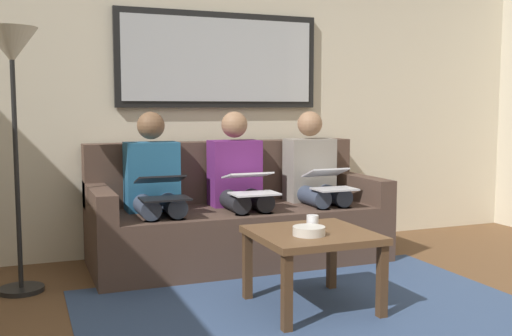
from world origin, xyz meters
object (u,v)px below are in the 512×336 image
at_px(person_middle, 239,182).
at_px(person_right, 155,186).
at_px(coffee_table, 312,242).
at_px(laptop_white, 251,183).
at_px(couch, 236,220).
at_px(laptop_silver, 330,180).
at_px(bowl, 309,231).
at_px(person_left, 315,179).
at_px(laptop_black, 162,188).
at_px(standing_lamp, 13,75).
at_px(framed_mirror, 220,60).
at_px(cup, 312,223).

relative_size(person_middle, person_right, 1.00).
height_order(coffee_table, laptop_white, laptop_white).
height_order(couch, laptop_silver, couch).
distance_m(bowl, person_left, 1.41).
xyz_separation_m(laptop_white, laptop_black, (0.64, -0.00, -0.00)).
xyz_separation_m(coffee_table, standing_lamp, (1.58, -0.95, 0.98)).
xyz_separation_m(framed_mirror, standing_lamp, (1.55, 0.66, -0.18)).
distance_m(person_right, standing_lamp, 1.20).
distance_m(bowl, standing_lamp, 2.05).
height_order(person_right, laptop_black, person_right).
relative_size(bowl, laptop_silver, 0.51).
distance_m(framed_mirror, person_left, 1.23).
bearing_deg(bowl, laptop_silver, -123.87).
xyz_separation_m(coffee_table, laptop_white, (0.03, -0.91, 0.24)).
bearing_deg(bowl, couch, -91.24).
height_order(cup, laptop_black, laptop_black).
bearing_deg(bowl, coffee_table, -126.32).
relative_size(framed_mirror, laptop_white, 4.68).
bearing_deg(person_left, cup, 62.29).
bearing_deg(laptop_silver, person_left, -90.00).
relative_size(couch, bowl, 11.97).
height_order(coffee_table, laptop_silver, laptop_silver).
height_order(person_middle, standing_lamp, standing_lamp).
bearing_deg(cup, bowl, 54.89).
distance_m(laptop_black, standing_lamp, 1.17).
height_order(laptop_white, person_right, person_right).
height_order(couch, person_right, person_right).
relative_size(person_left, laptop_black, 3.14).
relative_size(cup, person_middle, 0.08).
distance_m(framed_mirror, laptop_silver, 1.32).
bearing_deg(person_middle, couch, -90.00).
xyz_separation_m(couch, framed_mirror, (0.00, -0.39, 1.24)).
height_order(framed_mirror, laptop_white, framed_mirror).
height_order(bowl, person_right, person_right).
bearing_deg(person_right, bowl, 116.37).
distance_m(cup, standing_lamp, 2.04).
xyz_separation_m(laptop_black, standing_lamp, (0.91, -0.04, 0.74)).
xyz_separation_m(person_middle, standing_lamp, (1.55, 0.20, 0.76)).
height_order(framed_mirror, person_left, framed_mirror).
xyz_separation_m(laptop_silver, person_middle, (0.64, -0.24, -0.02)).
distance_m(couch, cup, 1.21).
xyz_separation_m(couch, bowl, (0.03, 1.30, 0.17)).
bearing_deg(laptop_silver, framed_mirror, -47.38).
relative_size(laptop_white, person_right, 0.32).
bearing_deg(couch, bowl, 88.76).
bearing_deg(person_middle, cup, 92.58).
distance_m(bowl, person_right, 1.38).
bearing_deg(couch, framed_mirror, -90.00).
distance_m(coffee_table, laptop_black, 1.16).
relative_size(bowl, laptop_white, 0.51).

